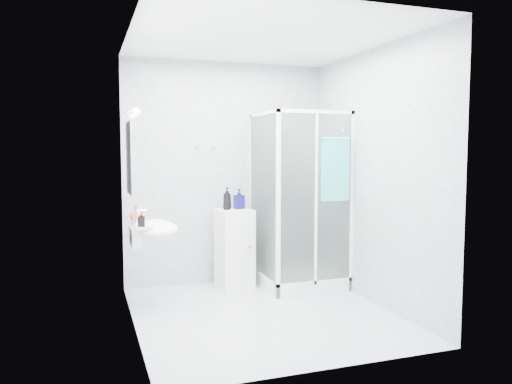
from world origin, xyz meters
name	(u,v)px	position (x,y,z in m)	size (l,w,h in m)	color
room	(263,179)	(0.00, 0.00, 1.30)	(2.40, 2.60, 2.60)	silver
shower_enclosure	(295,249)	(0.67, 0.77, 0.45)	(0.90, 0.95, 2.00)	white
wall_basin	(152,230)	(-0.99, 0.45, 0.80)	(0.46, 0.56, 0.35)	white
mirror	(129,158)	(-1.19, 0.45, 1.50)	(0.02, 0.60, 0.70)	white
vanity_lights	(134,113)	(-1.14, 0.45, 1.92)	(0.10, 0.40, 0.08)	silver
wall_hooks	(206,146)	(-0.25, 1.26, 1.62)	(0.23, 0.06, 0.03)	silver
storage_cabinet	(235,248)	(0.02, 1.02, 0.45)	(0.41, 0.42, 0.90)	white
hand_towel	(335,168)	(0.96, 0.36, 1.39)	(0.32, 0.05, 0.68)	#2FB1A3
shampoo_bottle_a	(227,198)	(-0.07, 1.03, 1.03)	(0.10, 0.10, 0.25)	black
shampoo_bottle_b	(239,199)	(0.09, 1.06, 1.01)	(0.10, 0.11, 0.23)	#0C0C4A
soap_dispenser_orange	(137,213)	(-1.11, 0.61, 0.95)	(0.14, 0.14, 0.18)	orange
soap_dispenser_black	(141,219)	(-1.10, 0.29, 0.93)	(0.06, 0.06, 0.14)	black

